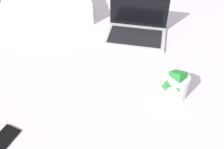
# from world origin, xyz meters

# --- Properties ---
(bed_mattress) EXTENTS (1.80, 1.40, 0.18)m
(bed_mattress) POSITION_xyz_m (0.00, 0.00, 0.09)
(bed_mattress) COLOR silver
(bed_mattress) RESTS_ON ground
(laptop) EXTENTS (0.39, 0.34, 0.23)m
(laptop) POSITION_xyz_m (0.03, 0.14, 0.22)
(laptop) COLOR #B7BABC
(laptop) RESTS_ON bed_mattress
(snack_cup) EXTENTS (0.10, 0.10, 0.14)m
(snack_cup) POSITION_xyz_m (0.07, -0.35, 0.24)
(snack_cup) COLOR silver
(snack_cup) RESTS_ON bed_mattress
(cell_phone) EXTENTS (0.14, 0.15, 0.01)m
(cell_phone) POSITION_xyz_m (-0.65, -0.45, 0.18)
(cell_phone) COLOR black
(cell_phone) RESTS_ON bed_mattress
(pillow) EXTENTS (0.52, 0.36, 0.13)m
(pillow) POSITION_xyz_m (-0.45, 0.48, 0.24)
(pillow) COLOR white
(pillow) RESTS_ON bed_mattress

